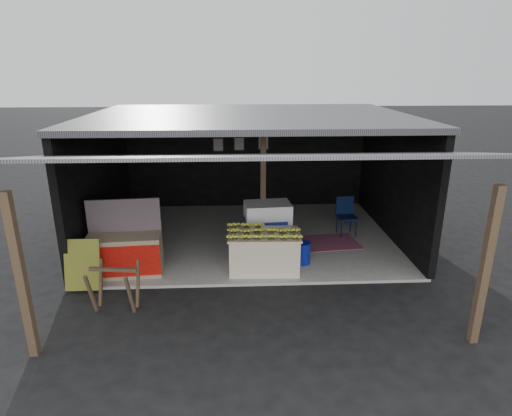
{
  "coord_description": "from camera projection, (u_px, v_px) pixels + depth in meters",
  "views": [
    {
      "loc": [
        -0.31,
        -7.36,
        4.02
      ],
      "look_at": [
        0.12,
        1.49,
        1.1
      ],
      "focal_mm": 30.0,
      "sensor_mm": 36.0,
      "label": 1
    }
  ],
  "objects": [
    {
      "name": "picture_frames",
      "position": [
        240.0,
        144.0,
        12.29
      ],
      "size": [
        1.62,
        0.04,
        0.46
      ],
      "color": "black",
      "rests_on": "shophouse"
    },
    {
      "name": "shophouse",
      "position": [
        248.0,
        151.0,
        10.27
      ],
      "size": [
        7.4,
        7.29,
        3.02
      ],
      "color": "black",
      "rests_on": "ground"
    },
    {
      "name": "neighbor_stall",
      "position": [
        125.0,
        252.0,
        8.52
      ],
      "size": [
        1.48,
        0.76,
        1.49
      ],
      "rotation": [
        0.0,
        0.0,
        0.08
      ],
      "color": "#998466",
      "rests_on": "concrete_slab"
    },
    {
      "name": "ground",
      "position": [
        253.0,
        286.0,
        8.26
      ],
      "size": [
        80.0,
        80.0,
        0.0
      ],
      "primitive_type": "plane",
      "color": "black",
      "rests_on": "ground"
    },
    {
      "name": "water_barrel",
      "position": [
        303.0,
        254.0,
        9.02
      ],
      "size": [
        0.3,
        0.3,
        0.44
      ],
      "primitive_type": "cylinder",
      "color": "navy",
      "rests_on": "concrete_slab"
    },
    {
      "name": "plastic_chair",
      "position": [
        346.0,
        212.0,
        10.55
      ],
      "size": [
        0.49,
        0.49,
        0.94
      ],
      "rotation": [
        0.0,
        0.0,
        0.11
      ],
      "color": "#091333",
      "rests_on": "concrete_slab"
    },
    {
      "name": "concrete_slab",
      "position": [
        249.0,
        236.0,
        10.62
      ],
      "size": [
        7.0,
        5.0,
        0.06
      ],
      "primitive_type": "cube",
      "color": "gray",
      "rests_on": "ground"
    },
    {
      "name": "green_signboard",
      "position": [
        82.0,
        265.0,
        7.91
      ],
      "size": [
        0.65,
        0.28,
        0.95
      ],
      "primitive_type": "cube",
      "rotation": [
        -0.25,
        0.0,
        0.0
      ],
      "color": "black",
      "rests_on": "concrete_slab"
    },
    {
      "name": "sawhorse",
      "position": [
        114.0,
        284.0,
        7.29
      ],
      "size": [
        0.82,
        0.78,
        0.81
      ],
      "rotation": [
        0.0,
        0.0,
        -0.11
      ],
      "color": "#4C3826",
      "rests_on": "ground"
    },
    {
      "name": "banana_table",
      "position": [
        264.0,
        251.0,
        8.69
      ],
      "size": [
        1.47,
        0.94,
        0.79
      ],
      "rotation": [
        0.0,
        0.0,
        -0.03
      ],
      "color": "silver",
      "rests_on": "concrete_slab"
    },
    {
      "name": "magenta_rug",
      "position": [
        326.0,
        242.0,
        10.15
      ],
      "size": [
        1.59,
        1.15,
        0.01
      ],
      "primitive_type": "cube",
      "rotation": [
        0.0,
        0.0,
        0.1
      ],
      "color": "maroon",
      "rests_on": "concrete_slab"
    },
    {
      "name": "banana_pile",
      "position": [
        264.0,
        230.0,
        8.54
      ],
      "size": [
        1.36,
        0.84,
        0.16
      ],
      "primitive_type": null,
      "rotation": [
        0.0,
        0.0,
        -0.03
      ],
      "color": "yellow",
      "rests_on": "banana_table"
    },
    {
      "name": "white_crate",
      "position": [
        267.0,
        227.0,
        9.59
      ],
      "size": [
        1.06,
        0.77,
        1.12
      ],
      "rotation": [
        0.0,
        0.0,
        0.09
      ],
      "color": "white",
      "rests_on": "concrete_slab"
    }
  ]
}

